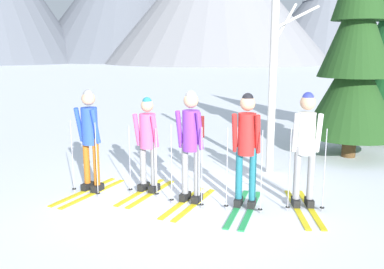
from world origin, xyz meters
TOP-DOWN VIEW (x-y plane):
  - ground_plane at (0.00, 0.00)m, footprint 400.00×400.00m
  - skier_in_blue at (-1.63, 0.45)m, footprint 1.08×1.63m
  - skier_in_pink at (-0.62, 0.40)m, footprint 0.98×1.53m
  - skier_in_purple at (0.14, -0.13)m, footprint 0.98×1.55m
  - skier_in_red at (1.00, -0.40)m, footprint 0.85×1.72m
  - skier_in_white at (1.93, -0.41)m, footprint 0.61×1.71m
  - pine_tree_near at (3.98, 2.77)m, footprint 2.21×2.21m
  - birch_tree_tall at (1.84, 1.55)m, footprint 0.93×0.44m

SIDE VIEW (x-z plane):
  - ground_plane at x=0.00m, z-range 0.00..0.00m
  - skier_in_pink at x=-0.62m, z-range 0.08..1.79m
  - skier_in_blue at x=-1.63m, z-range 0.11..1.94m
  - skier_in_red at x=1.00m, z-range 0.13..1.99m
  - skier_in_white at x=1.93m, z-range 0.14..2.01m
  - skier_in_purple at x=0.14m, z-range 0.14..2.01m
  - birch_tree_tall at x=1.84m, z-range 0.08..3.68m
  - pine_tree_near at x=3.98m, z-range -0.23..5.10m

